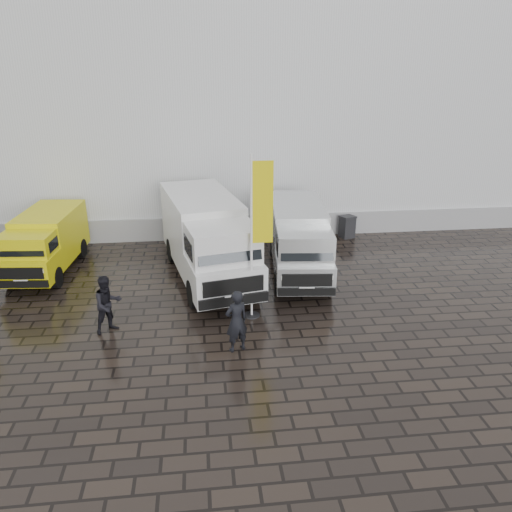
{
  "coord_description": "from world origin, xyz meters",
  "views": [
    {
      "loc": [
        -1.34,
        -13.19,
        7.44
      ],
      "look_at": [
        0.41,
        2.2,
        1.34
      ],
      "focal_mm": 35.0,
      "sensor_mm": 36.0,
      "label": 1
    }
  ],
  "objects": [
    {
      "name": "ground",
      "position": [
        0.0,
        0.0,
        0.0
      ],
      "size": [
        120.0,
        120.0,
        0.0
      ],
      "primitive_type": "plane",
      "color": "black",
      "rests_on": "ground"
    },
    {
      "name": "exhibition_hall",
      "position": [
        2.0,
        16.0,
        6.0
      ],
      "size": [
        44.0,
        16.0,
        12.0
      ],
      "primitive_type": "cube",
      "color": "silver",
      "rests_on": "ground"
    },
    {
      "name": "hall_plinth",
      "position": [
        2.0,
        7.95,
        0.5
      ],
      "size": [
        44.0,
        0.15,
        1.0
      ],
      "primitive_type": "cube",
      "color": "gray",
      "rests_on": "ground"
    },
    {
      "name": "van_yellow",
      "position": [
        -7.13,
        4.94,
        1.08
      ],
      "size": [
        2.21,
        4.82,
        2.16
      ],
      "primitive_type": null,
      "rotation": [
        0.0,
        0.0,
        -0.09
      ],
      "color": "#CEC60A",
      "rests_on": "ground"
    },
    {
      "name": "van_white",
      "position": [
        -1.17,
        3.63,
        1.45
      ],
      "size": [
        3.55,
        6.99,
        2.89
      ],
      "primitive_type": null,
      "rotation": [
        0.0,
        0.0,
        0.21
      ],
      "color": "silver",
      "rests_on": "ground"
    },
    {
      "name": "van_silver",
      "position": [
        2.18,
        3.74,
        1.22
      ],
      "size": [
        2.44,
        5.81,
        2.45
      ],
      "primitive_type": null,
      "rotation": [
        0.0,
        0.0,
        -0.1
      ],
      "color": "silver",
      "rests_on": "ground"
    },
    {
      "name": "flagpole",
      "position": [
        0.27,
        0.54,
        2.82
      ],
      "size": [
        0.88,
        0.5,
        5.04
      ],
      "color": "black",
      "rests_on": "ground"
    },
    {
      "name": "wheelie_bin",
      "position": [
        5.12,
        7.45,
        0.49
      ],
      "size": [
        0.74,
        0.74,
        0.98
      ],
      "primitive_type": "cube",
      "rotation": [
        0.0,
        0.0,
        0.3
      ],
      "color": "black",
      "rests_on": "ground"
    },
    {
      "name": "person_front",
      "position": [
        -0.52,
        -1.37,
        0.9
      ],
      "size": [
        0.77,
        0.65,
        1.79
      ],
      "primitive_type": "imported",
      "rotation": [
        0.0,
        0.0,
        3.54
      ],
      "color": "black",
      "rests_on": "ground"
    },
    {
      "name": "person_tent",
      "position": [
        -4.13,
        0.09,
        0.87
      ],
      "size": [
        1.07,
        1.02,
        1.74
      ],
      "primitive_type": "imported",
      "rotation": [
        0.0,
        0.0,
        0.6
      ],
      "color": "black",
      "rests_on": "ground"
    }
  ]
}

